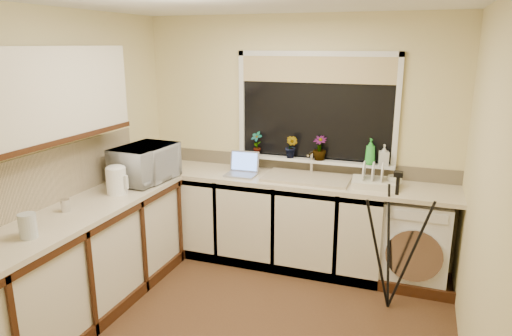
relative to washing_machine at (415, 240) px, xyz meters
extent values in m
plane|color=#543721|center=(-1.23, -1.21, -0.41)|extent=(3.20, 3.20, 0.00)
plane|color=beige|center=(-1.23, 0.29, 0.82)|extent=(3.20, 0.00, 3.20)
plane|color=beige|center=(-1.23, -2.71, 0.82)|extent=(3.20, 0.00, 3.20)
plane|color=beige|center=(-2.83, -1.21, 0.82)|extent=(0.00, 3.00, 3.00)
plane|color=beige|center=(0.37, -1.21, 0.82)|extent=(0.00, 3.00, 3.00)
cube|color=silver|center=(-1.56, -0.01, 0.02)|extent=(2.55, 0.60, 0.86)
cube|color=silver|center=(-2.53, -1.51, 0.02)|extent=(0.54, 2.40, 0.86)
cube|color=beige|center=(-1.23, -0.01, 0.47)|extent=(3.20, 0.60, 0.04)
cube|color=beige|center=(-2.53, -1.51, 0.47)|extent=(0.60, 2.40, 0.04)
cube|color=silver|center=(-2.67, -1.66, 1.39)|extent=(0.28, 1.90, 0.70)
cube|color=beige|center=(-2.82, -1.51, 0.72)|extent=(0.02, 2.40, 0.45)
cube|color=beige|center=(-1.23, 0.27, 0.56)|extent=(3.20, 0.02, 0.14)
cube|color=black|center=(-1.03, 0.27, 1.14)|extent=(1.50, 0.02, 1.00)
cube|color=tan|center=(-1.03, 0.25, 1.52)|extent=(1.50, 0.02, 0.25)
cube|color=white|center=(-1.03, 0.22, 0.63)|extent=(1.60, 0.14, 0.03)
cube|color=tan|center=(-1.03, -0.01, 0.50)|extent=(0.82, 0.46, 0.03)
cylinder|color=silver|center=(-1.03, 0.17, 0.61)|extent=(0.03, 0.03, 0.24)
cube|color=white|center=(0.00, 0.00, 0.00)|extent=(0.58, 0.56, 0.82)
cube|color=gray|center=(-1.68, -0.11, 0.50)|extent=(0.31, 0.23, 0.02)
cube|color=#5C8DFB|center=(-1.69, 0.01, 0.61)|extent=(0.30, 0.06, 0.21)
cylinder|color=white|center=(-2.49, -1.01, 0.61)|extent=(0.17, 0.17, 0.23)
cube|color=beige|center=(-0.39, -0.03, 0.52)|extent=(0.44, 0.34, 0.06)
cylinder|color=silver|center=(-2.46, -2.01, 0.58)|extent=(0.12, 0.12, 0.17)
cylinder|color=silver|center=(-2.59, -1.52, 0.54)|extent=(0.07, 0.07, 0.10)
imported|color=silver|center=(-2.47, -0.58, 0.66)|extent=(0.46, 0.64, 0.34)
imported|color=#999999|center=(-1.63, 0.21, 0.76)|extent=(0.15, 0.12, 0.24)
imported|color=#999999|center=(-1.25, 0.18, 0.76)|extent=(0.16, 0.14, 0.23)
imported|color=#999999|center=(-0.96, 0.19, 0.76)|extent=(0.14, 0.14, 0.24)
imported|color=green|center=(-0.47, 0.18, 0.77)|extent=(0.12, 0.12, 0.25)
imported|color=#999999|center=(-0.35, 0.19, 0.74)|extent=(0.11, 0.11, 0.20)
imported|color=beige|center=(-0.23, 0.01, 0.54)|extent=(0.18, 0.18, 0.10)
imported|color=#EFE2C4|center=(-2.50, -1.99, 0.54)|extent=(0.12, 0.12, 0.09)
camera|label=1|loc=(-0.04, -4.23, 1.75)|focal=32.61mm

